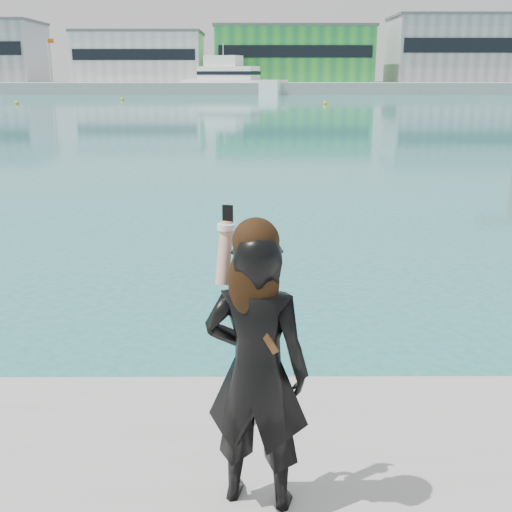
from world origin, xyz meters
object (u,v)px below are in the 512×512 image
(buoy_far, at_px, (17,104))
(woman, at_px, (256,364))
(motor_yacht, at_px, (231,80))
(buoy_near, at_px, (325,105))
(buoy_extra, at_px, (122,100))

(buoy_far, bearing_deg, woman, -69.43)
(motor_yacht, height_order, buoy_near, motor_yacht)
(buoy_near, bearing_deg, buoy_far, 178.28)
(motor_yacht, relative_size, woman, 10.33)
(buoy_extra, bearing_deg, motor_yacht, 64.35)
(buoy_extra, relative_size, woman, 0.27)
(buoy_far, distance_m, buoy_extra, 15.61)
(woman, bearing_deg, buoy_extra, -64.66)
(buoy_near, bearing_deg, buoy_extra, 153.83)
(motor_yacht, distance_m, woman, 115.71)
(motor_yacht, xyz_separation_m, woman, (3.85, -115.64, -0.72))
(buoy_far, distance_m, woman, 79.76)
(buoy_far, bearing_deg, buoy_extra, 49.33)
(motor_yacht, xyz_separation_m, buoy_near, (12.33, -42.08, -2.46))
(buoy_far, height_order, woman, woman)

